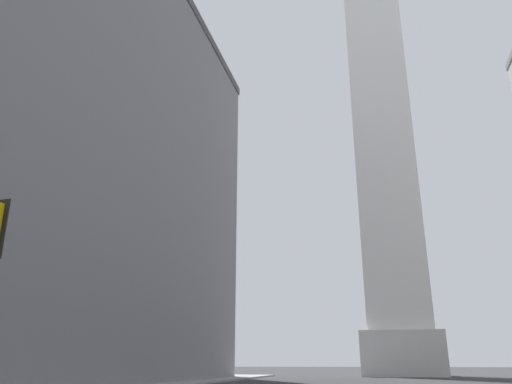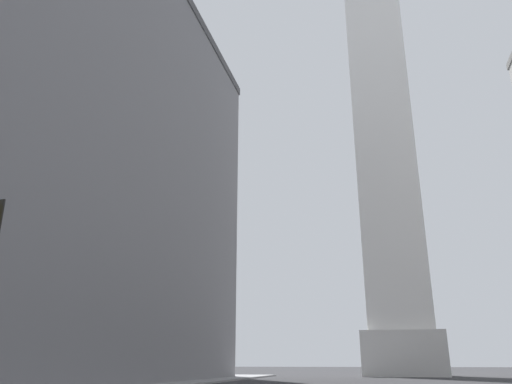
% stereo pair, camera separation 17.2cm
% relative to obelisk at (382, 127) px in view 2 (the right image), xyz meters
% --- Properties ---
extents(building_left, '(22.13, 45.14, 34.19)m').
position_rel_obelisk_xyz_m(building_left, '(-28.22, -33.21, -14.79)').
color(building_left, slate).
rests_on(building_left, ground_plane).
extents(obelisk, '(9.27, 9.27, 66.27)m').
position_rel_obelisk_xyz_m(obelisk, '(0.00, 0.00, 0.00)').
color(obelisk, silver).
rests_on(obelisk, ground_plane).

